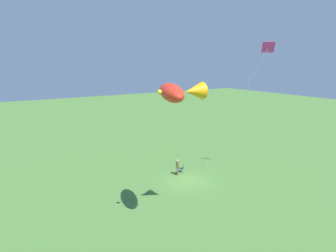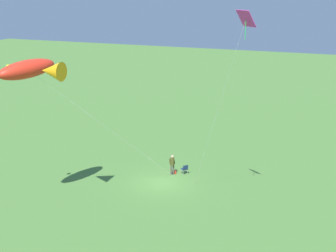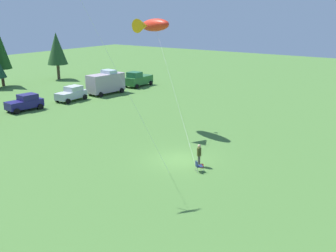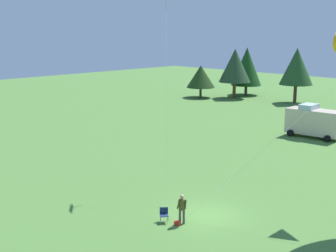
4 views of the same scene
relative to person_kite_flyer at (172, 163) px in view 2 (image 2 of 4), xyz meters
name	(u,v)px [view 2 (image 2 of 4)]	position (x,y,z in m)	size (l,w,h in m)	color
ground_plane	(162,183)	(0.21, 1.94, -1.02)	(160.00, 160.00, 0.00)	#497633
person_kite_flyer	(172,163)	(0.00, 0.00, 0.00)	(0.50, 0.53, 1.74)	#4F4C42
folding_chair	(185,169)	(-0.94, -0.49, -0.53)	(0.68, 0.68, 0.82)	#19294E
backpack_on_grass	(174,172)	(-0.08, -0.29, -0.91)	(0.32, 0.22, 0.22)	red
kite_large_fish	(33,70)	(6.34, 9.18, 9.06)	(8.34, 11.27, 10.81)	red
kite_diamond_rainbow	(244,24)	(-6.70, 5.45, 12.09)	(5.17, 5.07, 13.95)	#DF329D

